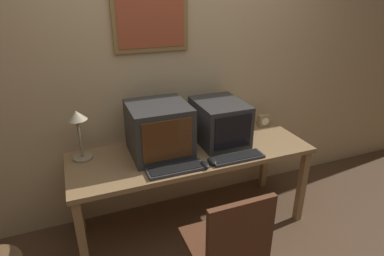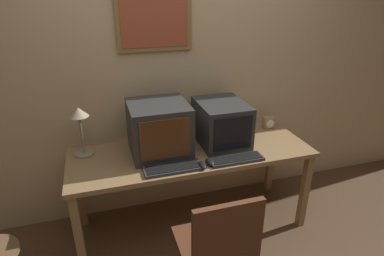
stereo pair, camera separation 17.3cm
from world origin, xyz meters
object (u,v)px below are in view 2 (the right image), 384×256
(monitor_right, at_px, (221,123))
(mouse_far_corner, at_px, (202,165))
(keyboard_main, at_px, (173,168))
(keyboard_side, at_px, (236,159))
(monitor_left, at_px, (159,128))
(mouse_near_keyboard, at_px, (210,162))
(desk_clock, at_px, (269,123))
(desk_lamp, at_px, (80,121))

(monitor_right, xyz_separation_m, mouse_far_corner, (-0.28, -0.35, -0.15))
(keyboard_main, distance_m, keyboard_side, 0.48)
(monitor_left, distance_m, mouse_near_keyboard, 0.47)
(mouse_far_corner, bearing_deg, desk_clock, 31.07)
(desk_lamp, bearing_deg, mouse_near_keyboard, -25.97)
(desk_clock, bearing_deg, desk_lamp, -178.83)
(mouse_near_keyboard, xyz_separation_m, desk_lamp, (-0.88, 0.43, 0.26))
(keyboard_side, height_order, desk_clock, desk_clock)
(mouse_far_corner, distance_m, desk_clock, 0.94)
(mouse_far_corner, bearing_deg, keyboard_main, 171.48)
(monitor_right, xyz_separation_m, keyboard_side, (-0.01, -0.33, -0.16))
(desk_lamp, bearing_deg, mouse_far_corner, -29.28)
(desk_clock, relative_size, desk_lamp, 0.28)
(mouse_near_keyboard, relative_size, desk_clock, 1.00)
(monitor_right, bearing_deg, keyboard_side, -91.13)
(mouse_near_keyboard, distance_m, mouse_far_corner, 0.07)
(monitor_left, distance_m, monitor_right, 0.52)
(keyboard_side, height_order, mouse_near_keyboard, mouse_near_keyboard)
(monitor_left, relative_size, desk_clock, 4.14)
(keyboard_side, bearing_deg, mouse_near_keyboard, 177.97)
(monitor_right, xyz_separation_m, desk_clock, (0.52, 0.14, -0.12))
(monitor_left, xyz_separation_m, mouse_near_keyboard, (0.31, -0.31, -0.18))
(monitor_left, relative_size, desk_lamp, 1.17)
(keyboard_main, distance_m, desk_lamp, 0.78)
(monitor_right, relative_size, keyboard_main, 1.15)
(keyboard_main, xyz_separation_m, mouse_near_keyboard, (0.28, -0.01, 0.01))
(mouse_near_keyboard, height_order, mouse_far_corner, same)
(mouse_far_corner, distance_m, desk_lamp, 0.96)
(mouse_near_keyboard, distance_m, desk_clock, 0.87)
(keyboard_main, relative_size, desk_lamp, 1.08)
(monitor_left, distance_m, keyboard_main, 0.36)
(monitor_left, relative_size, mouse_far_corner, 4.14)
(keyboard_main, bearing_deg, monitor_left, 95.91)
(desk_clock, height_order, desk_lamp, desk_lamp)
(monitor_right, bearing_deg, desk_clock, 14.46)
(monitor_left, relative_size, keyboard_side, 1.10)
(keyboard_main, xyz_separation_m, mouse_far_corner, (0.21, -0.03, 0.01))
(monitor_right, relative_size, mouse_near_keyboard, 4.36)
(desk_clock, bearing_deg, keyboard_main, -155.83)
(monitor_right, relative_size, desk_lamp, 1.23)
(monitor_right, distance_m, mouse_near_keyboard, 0.42)
(keyboard_side, bearing_deg, desk_clock, 41.39)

